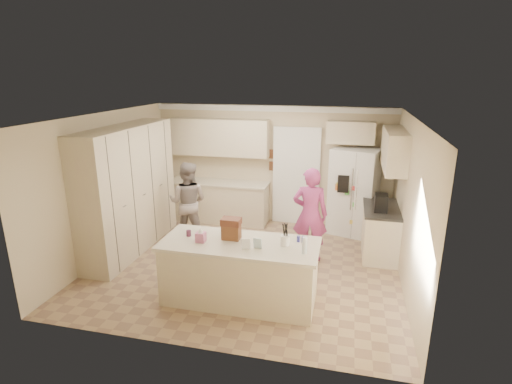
% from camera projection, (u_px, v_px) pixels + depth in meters
% --- Properties ---
extents(floor, '(5.20, 4.60, 0.02)m').
position_uv_depth(floor, '(246.00, 265.00, 7.06)').
color(floor, '#987E5B').
rests_on(floor, ground).
extents(ceiling, '(5.20, 4.60, 0.02)m').
position_uv_depth(ceiling, '(245.00, 116.00, 6.31)').
color(ceiling, white).
rests_on(ceiling, wall_back).
extents(wall_back, '(5.20, 0.02, 2.60)m').
position_uv_depth(wall_back, '(272.00, 165.00, 8.84)').
color(wall_back, beige).
rests_on(wall_back, ground).
extents(wall_front, '(5.20, 0.02, 2.60)m').
position_uv_depth(wall_front, '(194.00, 253.00, 4.53)').
color(wall_front, beige).
rests_on(wall_front, ground).
extents(wall_left, '(0.02, 4.60, 2.60)m').
position_uv_depth(wall_left, '(107.00, 185.00, 7.26)').
color(wall_left, beige).
rests_on(wall_left, ground).
extents(wall_right, '(0.02, 4.60, 2.60)m').
position_uv_depth(wall_right, '(410.00, 206.00, 6.11)').
color(wall_right, beige).
rests_on(wall_right, ground).
extents(crown_back, '(5.20, 0.08, 0.12)m').
position_uv_depth(crown_back, '(272.00, 109.00, 8.44)').
color(crown_back, white).
rests_on(crown_back, wall_back).
extents(pantry_bank, '(0.60, 2.60, 2.35)m').
position_uv_depth(pantry_bank, '(129.00, 190.00, 7.42)').
color(pantry_bank, beige).
rests_on(pantry_bank, floor).
extents(back_base_cab, '(2.20, 0.60, 0.88)m').
position_uv_depth(back_base_cab, '(219.00, 202.00, 9.05)').
color(back_base_cab, beige).
rests_on(back_base_cab, floor).
extents(back_countertop, '(2.24, 0.63, 0.04)m').
position_uv_depth(back_countertop, '(219.00, 183.00, 8.91)').
color(back_countertop, beige).
rests_on(back_countertop, back_base_cab).
extents(back_upper_cab, '(2.20, 0.35, 0.80)m').
position_uv_depth(back_upper_cab, '(219.00, 137.00, 8.75)').
color(back_upper_cab, beige).
rests_on(back_upper_cab, wall_back).
extents(doorway_opening, '(0.90, 0.06, 2.10)m').
position_uv_depth(doorway_opening, '(296.00, 177.00, 8.76)').
color(doorway_opening, black).
rests_on(doorway_opening, floor).
extents(doorway_casing, '(1.02, 0.03, 2.22)m').
position_uv_depth(doorway_casing, '(296.00, 178.00, 8.73)').
color(doorway_casing, white).
rests_on(doorway_casing, floor).
extents(wall_frame_upper, '(0.15, 0.02, 0.20)m').
position_uv_depth(wall_frame_upper, '(273.00, 154.00, 8.73)').
color(wall_frame_upper, brown).
rests_on(wall_frame_upper, wall_back).
extents(wall_frame_lower, '(0.15, 0.02, 0.20)m').
position_uv_depth(wall_frame_lower, '(272.00, 166.00, 8.80)').
color(wall_frame_lower, brown).
rests_on(wall_frame_lower, wall_back).
extents(refrigerator, '(1.06, 0.92, 1.80)m').
position_uv_depth(refrigerator, '(354.00, 192.00, 8.24)').
color(refrigerator, white).
rests_on(refrigerator, floor).
extents(fridge_seam, '(0.02, 0.02, 1.78)m').
position_uv_depth(fridge_seam, '(354.00, 197.00, 7.91)').
color(fridge_seam, gray).
rests_on(fridge_seam, refrigerator).
extents(fridge_dispenser, '(0.22, 0.03, 0.35)m').
position_uv_depth(fridge_dispenser, '(343.00, 184.00, 7.87)').
color(fridge_dispenser, black).
rests_on(fridge_dispenser, refrigerator).
extents(fridge_handle_l, '(0.02, 0.02, 0.85)m').
position_uv_depth(fridge_handle_l, '(352.00, 190.00, 7.86)').
color(fridge_handle_l, silver).
rests_on(fridge_handle_l, refrigerator).
extents(fridge_handle_r, '(0.02, 0.02, 0.85)m').
position_uv_depth(fridge_handle_r, '(357.00, 190.00, 7.84)').
color(fridge_handle_r, silver).
rests_on(fridge_handle_r, refrigerator).
extents(over_fridge_cab, '(0.95, 0.35, 0.45)m').
position_uv_depth(over_fridge_cab, '(351.00, 132.00, 8.07)').
color(over_fridge_cab, beige).
rests_on(over_fridge_cab, wall_back).
extents(right_base_cab, '(0.60, 1.20, 0.88)m').
position_uv_depth(right_base_cab, '(380.00, 232.00, 7.36)').
color(right_base_cab, beige).
rests_on(right_base_cab, floor).
extents(right_countertop, '(0.63, 1.24, 0.04)m').
position_uv_depth(right_countertop, '(382.00, 208.00, 7.23)').
color(right_countertop, '#2D2B28').
rests_on(right_countertop, right_base_cab).
extents(right_upper_cab, '(0.35, 1.50, 0.70)m').
position_uv_depth(right_upper_cab, '(394.00, 150.00, 7.08)').
color(right_upper_cab, beige).
rests_on(right_upper_cab, wall_right).
extents(coffee_maker, '(0.22, 0.28, 0.30)m').
position_uv_depth(coffee_maker, '(381.00, 203.00, 7.00)').
color(coffee_maker, black).
rests_on(coffee_maker, right_countertop).
extents(island_base, '(2.20, 0.90, 0.88)m').
position_uv_depth(island_base, '(240.00, 273.00, 5.87)').
color(island_base, beige).
rests_on(island_base, floor).
extents(island_top, '(2.28, 0.96, 0.05)m').
position_uv_depth(island_top, '(240.00, 244.00, 5.73)').
color(island_top, beige).
rests_on(island_top, island_base).
extents(utensil_crock, '(0.13, 0.13, 0.15)m').
position_uv_depth(utensil_crock, '(285.00, 240.00, 5.61)').
color(utensil_crock, white).
rests_on(utensil_crock, island_top).
extents(tissue_box, '(0.13, 0.13, 0.14)m').
position_uv_depth(tissue_box, '(201.00, 237.00, 5.73)').
color(tissue_box, '#C16591').
rests_on(tissue_box, island_top).
extents(tissue_plume, '(0.08, 0.08, 0.08)m').
position_uv_depth(tissue_plume, '(200.00, 230.00, 5.70)').
color(tissue_plume, white).
rests_on(tissue_plume, tissue_box).
extents(dollhouse_body, '(0.26, 0.18, 0.22)m').
position_uv_depth(dollhouse_body, '(231.00, 232.00, 5.82)').
color(dollhouse_body, brown).
rests_on(dollhouse_body, island_top).
extents(dollhouse_roof, '(0.28, 0.20, 0.10)m').
position_uv_depth(dollhouse_roof, '(231.00, 222.00, 5.77)').
color(dollhouse_roof, '#592D1E').
rests_on(dollhouse_roof, dollhouse_body).
extents(jam_jar, '(0.07, 0.07, 0.09)m').
position_uv_depth(jam_jar, '(189.00, 233.00, 5.94)').
color(jam_jar, '#59263F').
rests_on(jam_jar, island_top).
extents(greeting_card_a, '(0.12, 0.06, 0.16)m').
position_uv_depth(greeting_card_a, '(246.00, 244.00, 5.48)').
color(greeting_card_a, white).
rests_on(greeting_card_a, island_top).
extents(greeting_card_b, '(0.12, 0.05, 0.16)m').
position_uv_depth(greeting_card_b, '(257.00, 243.00, 5.50)').
color(greeting_card_b, silver).
rests_on(greeting_card_b, island_top).
extents(water_bottle, '(0.07, 0.07, 0.24)m').
position_uv_depth(water_bottle, '(305.00, 245.00, 5.34)').
color(water_bottle, silver).
rests_on(water_bottle, island_top).
extents(shaker_salt, '(0.05, 0.05, 0.09)m').
position_uv_depth(shaker_salt, '(298.00, 239.00, 5.74)').
color(shaker_salt, '#3D3B9F').
rests_on(shaker_salt, island_top).
extents(shaker_pepper, '(0.05, 0.05, 0.09)m').
position_uv_depth(shaker_pepper, '(303.00, 239.00, 5.72)').
color(shaker_pepper, '#3D3B9F').
rests_on(shaker_pepper, island_top).
extents(teen_boy, '(0.83, 0.67, 1.61)m').
position_uv_depth(teen_boy, '(188.00, 202.00, 7.88)').
color(teen_boy, gray).
rests_on(teen_boy, floor).
extents(teen_girl, '(0.63, 0.42, 1.71)m').
position_uv_depth(teen_girl, '(310.00, 214.00, 7.06)').
color(teen_girl, '#BE427F').
rests_on(teen_girl, floor).
extents(fridge_magnets, '(0.76, 0.02, 1.44)m').
position_uv_depth(fridge_magnets, '(354.00, 197.00, 7.90)').
color(fridge_magnets, tan).
rests_on(fridge_magnets, refrigerator).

